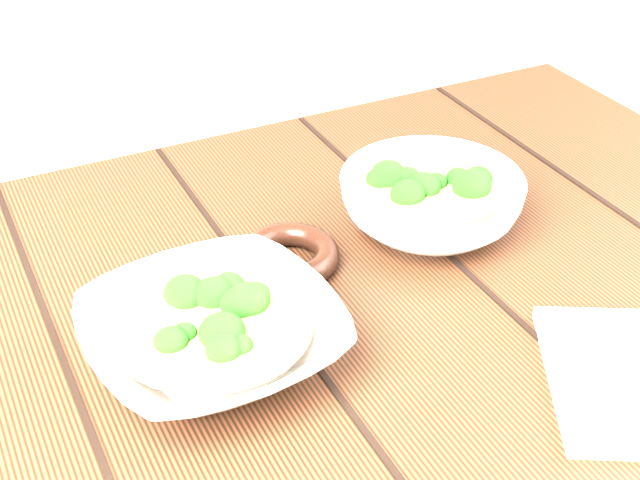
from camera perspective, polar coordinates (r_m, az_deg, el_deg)
table at (r=0.92m, az=-0.68°, el=-11.07°), size 1.20×0.80×0.75m
soup_bowl_front at (r=0.79m, az=-6.86°, el=-6.04°), size 0.24×0.24×0.06m
soup_bowl_back at (r=0.97m, az=7.12°, el=2.51°), size 0.25×0.25×0.07m
trivet at (r=0.91m, az=-2.00°, el=-0.98°), size 0.11×0.11×0.03m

